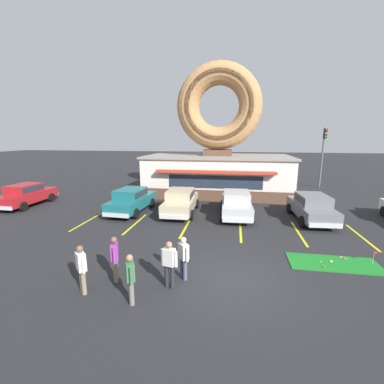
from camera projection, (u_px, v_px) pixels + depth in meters
The scene contains 27 objects.
ground_plane at pixel (231, 278), 9.14m from camera, with size 160.00×160.00×0.00m, color #232326.
donut_shop_building at pixel (218, 151), 22.04m from camera, with size 12.30×6.75×10.96m.
putting_mat at pixel (334, 263), 10.16m from camera, with size 3.43×1.44×0.03m, color #197523.
mini_donut_near_left at pixel (341, 257), 10.62m from camera, with size 0.13×0.13×0.04m, color #D17F47.
mini_donut_near_right at pixel (324, 267), 9.84m from camera, with size 0.13×0.13×0.04m, color brown.
mini_donut_mid_left at pixel (345, 259), 10.49m from camera, with size 0.13×0.13×0.04m, color #A5724C.
mini_donut_mid_centre at pixel (331, 261), 10.27m from camera, with size 0.13×0.13×0.04m, color #E5C666.
golf_ball at pixel (321, 262), 10.24m from camera, with size 0.04×0.04×0.04m, color white.
putting_flag_pin at pixel (375, 255), 9.96m from camera, with size 0.13×0.01×0.55m.
car_silver at pixel (236, 203), 16.13m from camera, with size 2.13×4.63×1.60m.
car_teal at pixel (131, 199), 17.04m from camera, with size 2.16×4.64×1.60m.
car_grey at pixel (312, 206), 15.32m from camera, with size 2.18×4.65×1.60m.
car_champagne at pixel (181, 200), 16.72m from camera, with size 2.06×4.60×1.60m.
car_red at pixel (26, 194), 18.60m from camera, with size 1.99×4.56×1.60m.
pedestrian_blue_sweater_man at pixel (130, 277), 7.60m from camera, with size 0.39×0.53×1.57m.
pedestrian_hooded_kid at pixel (115, 257), 8.79m from camera, with size 0.36×0.56×1.62m.
pedestrian_leather_jacket_man at pixel (184, 256), 8.94m from camera, with size 0.43×0.48×1.56m.
pedestrian_clipboard_woman at pixel (81, 267), 8.09m from camera, with size 0.46×0.44×1.63m.
pedestrian_beanie_man at pixel (169, 262), 8.40m from camera, with size 0.58×0.32×1.62m.
trash_bin at pixel (147, 192), 21.09m from camera, with size 0.57×0.57×0.97m.
traffic_light_pole at pixel (323, 150), 24.80m from camera, with size 0.28×0.47×5.80m.
parking_stripe_far_left at pixel (88, 221), 15.34m from camera, with size 0.12×3.60×0.01m, color yellow.
parking_stripe_left at pixel (135, 224), 14.86m from camera, with size 0.12×3.60×0.01m, color yellow.
parking_stripe_mid_left at pixel (186, 227), 14.38m from camera, with size 0.12×3.60×0.01m, color yellow.
parking_stripe_centre at pixel (240, 230), 13.90m from camera, with size 0.12×3.60×0.01m, color yellow.
parking_stripe_mid_right at pixel (299, 233), 13.42m from camera, with size 0.12×3.60×0.01m, color yellow.
parking_stripe_right at pixel (361, 237), 12.93m from camera, with size 0.12×3.60×0.01m, color yellow.
Camera 1 is at (-0.01, -8.41, 4.92)m, focal length 24.00 mm.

